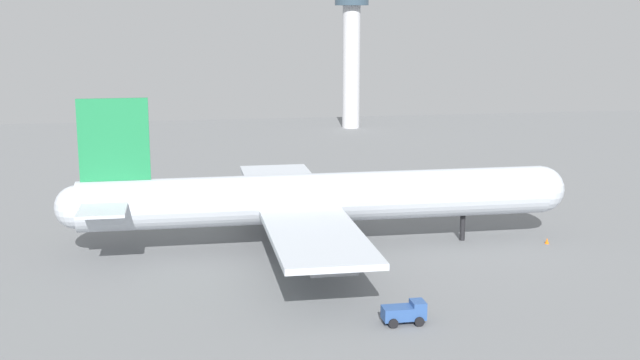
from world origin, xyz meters
TOP-DOWN VIEW (x-y plane):
  - ground_plane at (0.00, 0.00)m, footprint 266.38×266.38m
  - cargo_airplane at (-0.28, -0.00)m, footprint 66.60×54.55m
  - cargo_loader at (20.69, 18.24)m, footprint 3.47×4.31m
  - fuel_truck at (3.65, -27.80)m, footprint 4.24×2.39m
  - catering_truck at (-28.92, 32.84)m, footprint 5.32×3.57m
  - safety_cone_nose at (29.97, -3.59)m, footprint 0.55×0.55m
  - control_tower at (27.64, 110.32)m, footprint 8.76×8.76m

SIDE VIEW (x-z plane):
  - ground_plane at x=0.00m, z-range 0.00..0.00m
  - safety_cone_nose at x=29.97m, z-range 0.00..0.79m
  - cargo_loader at x=20.69m, z-range 0.00..1.97m
  - fuel_truck at x=3.65m, z-range 0.03..2.27m
  - catering_truck at x=-28.92m, z-range 0.03..2.28m
  - cargo_airplane at x=-0.28m, z-range -3.43..16.51m
  - control_tower at x=27.64m, z-range 3.85..40.17m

